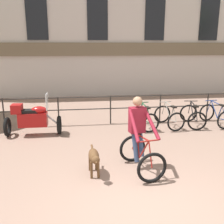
# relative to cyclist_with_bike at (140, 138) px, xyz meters

# --- Properties ---
(ground_plane) EXTENTS (60.00, 60.00, 0.00)m
(ground_plane) POSITION_rel_cyclist_with_bike_xyz_m (-0.20, -1.51, -0.76)
(ground_plane) COLOR #8E7060
(canal_railing) EXTENTS (15.05, 0.05, 1.05)m
(canal_railing) POSITION_rel_cyclist_with_bike_xyz_m (-0.20, 3.69, -0.05)
(canal_railing) COLOR #2D2B28
(canal_railing) RESTS_ON ground_plane
(cyclist_with_bike) EXTENTS (0.87, 1.27, 1.70)m
(cyclist_with_bike) POSITION_rel_cyclist_with_bike_xyz_m (0.00, 0.00, 0.00)
(cyclist_with_bike) COLOR black
(cyclist_with_bike) RESTS_ON ground_plane
(dog) EXTENTS (0.26, 0.97, 0.61)m
(dog) POSITION_rel_cyclist_with_bike_xyz_m (-1.06, -0.19, -0.33)
(dog) COLOR brown
(dog) RESTS_ON ground_plane
(parked_motorcycle) EXTENTS (1.75, 0.63, 1.35)m
(parked_motorcycle) POSITION_rel_cyclist_with_bike_xyz_m (-2.83, 2.75, -0.20)
(parked_motorcycle) COLOR black
(parked_motorcycle) RESTS_ON ground_plane
(parked_bicycle_near_lamp) EXTENTS (0.74, 1.16, 0.86)m
(parked_bicycle_near_lamp) POSITION_rel_cyclist_with_bike_xyz_m (0.91, 3.03, -0.41)
(parked_bicycle_near_lamp) COLOR black
(parked_bicycle_near_lamp) RESTS_ON ground_plane
(parked_bicycle_mid_left) EXTENTS (0.81, 1.19, 0.86)m
(parked_bicycle_mid_left) POSITION_rel_cyclist_with_bike_xyz_m (1.80, 3.03, -0.41)
(parked_bicycle_mid_left) COLOR black
(parked_bicycle_mid_left) RESTS_ON ground_plane
(parked_bicycle_mid_right) EXTENTS (0.80, 1.19, 0.86)m
(parked_bicycle_mid_right) POSITION_rel_cyclist_with_bike_xyz_m (2.67, 3.03, -0.41)
(parked_bicycle_mid_right) COLOR black
(parked_bicycle_mid_right) RESTS_ON ground_plane
(parked_bicycle_far_end) EXTENTS (0.81, 1.19, 0.86)m
(parked_bicycle_far_end) POSITION_rel_cyclist_with_bike_xyz_m (3.56, 3.03, -0.41)
(parked_bicycle_far_end) COLOR black
(parked_bicycle_far_end) RESTS_ON ground_plane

